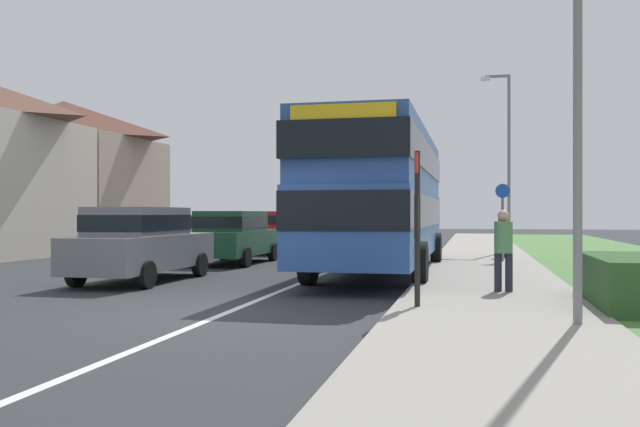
{
  "coord_description": "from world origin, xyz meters",
  "views": [
    {
      "loc": [
        3.87,
        -10.12,
        1.6
      ],
      "look_at": [
        0.6,
        4.06,
        1.6
      ],
      "focal_mm": 37.4,
      "sensor_mm": 36.0,
      "label": 1
    }
  ],
  "objects_px": {
    "parked_car_grey": "(141,241)",
    "pedestrian_walking_away": "(503,232)",
    "double_decker_bus": "(381,193)",
    "pedestrian_at_stop": "(503,246)",
    "bus_stop_sign": "(417,217)",
    "parked_car_dark_green": "(233,235)",
    "cycle_route_sign": "(503,219)",
    "street_lamp_mid": "(506,151)",
    "parked_car_red": "(281,230)"
  },
  "relations": [
    {
      "from": "parked_car_grey",
      "to": "pedestrian_walking_away",
      "type": "xyz_separation_m",
      "value": [
        8.57,
        8.91,
        0.02
      ]
    },
    {
      "from": "double_decker_bus",
      "to": "pedestrian_at_stop",
      "type": "bearing_deg",
      "value": -56.52
    },
    {
      "from": "double_decker_bus",
      "to": "bus_stop_sign",
      "type": "xyz_separation_m",
      "value": [
        1.5,
        -6.82,
        -0.6
      ]
    },
    {
      "from": "parked_car_dark_green",
      "to": "cycle_route_sign",
      "type": "relative_size",
      "value": 1.78
    },
    {
      "from": "bus_stop_sign",
      "to": "cycle_route_sign",
      "type": "relative_size",
      "value": 1.03
    },
    {
      "from": "double_decker_bus",
      "to": "pedestrian_walking_away",
      "type": "relative_size",
      "value": 6.52
    },
    {
      "from": "parked_car_grey",
      "to": "street_lamp_mid",
      "type": "bearing_deg",
      "value": 55.32
    },
    {
      "from": "parked_car_dark_green",
      "to": "pedestrian_at_stop",
      "type": "distance_m",
      "value": 10.59
    },
    {
      "from": "pedestrian_walking_away",
      "to": "double_decker_bus",
      "type": "bearing_deg",
      "value": -120.64
    },
    {
      "from": "parked_car_grey",
      "to": "parked_car_dark_green",
      "type": "bearing_deg",
      "value": 88.7
    },
    {
      "from": "double_decker_bus",
      "to": "parked_car_dark_green",
      "type": "distance_m",
      "value": 5.8
    },
    {
      "from": "double_decker_bus",
      "to": "parked_car_dark_green",
      "type": "height_order",
      "value": "double_decker_bus"
    },
    {
      "from": "double_decker_bus",
      "to": "parked_car_red",
      "type": "xyz_separation_m",
      "value": [
        -5.15,
        8.12,
        -1.22
      ]
    },
    {
      "from": "parked_car_red",
      "to": "bus_stop_sign",
      "type": "bearing_deg",
      "value": -66.0
    },
    {
      "from": "parked_car_red",
      "to": "street_lamp_mid",
      "type": "relative_size",
      "value": 0.57
    },
    {
      "from": "double_decker_bus",
      "to": "street_lamp_mid",
      "type": "distance_m",
      "value": 10.36
    },
    {
      "from": "parked_car_red",
      "to": "bus_stop_sign",
      "type": "xyz_separation_m",
      "value": [
        6.65,
        -14.94,
        0.62
      ]
    },
    {
      "from": "parked_car_grey",
      "to": "parked_car_red",
      "type": "height_order",
      "value": "parked_car_grey"
    },
    {
      "from": "parked_car_grey",
      "to": "pedestrian_walking_away",
      "type": "relative_size",
      "value": 2.74
    },
    {
      "from": "parked_car_grey",
      "to": "pedestrian_at_stop",
      "type": "relative_size",
      "value": 2.74
    },
    {
      "from": "street_lamp_mid",
      "to": "pedestrian_at_stop",
      "type": "bearing_deg",
      "value": -92.85
    },
    {
      "from": "parked_car_dark_green",
      "to": "pedestrian_at_stop",
      "type": "height_order",
      "value": "parked_car_dark_green"
    },
    {
      "from": "double_decker_bus",
      "to": "parked_car_grey",
      "type": "distance_m",
      "value": 6.27
    },
    {
      "from": "parked_car_dark_green",
      "to": "pedestrian_walking_away",
      "type": "bearing_deg",
      "value": 20.49
    },
    {
      "from": "pedestrian_at_stop",
      "to": "street_lamp_mid",
      "type": "bearing_deg",
      "value": 87.15
    },
    {
      "from": "bus_stop_sign",
      "to": "parked_car_dark_green",
      "type": "bearing_deg",
      "value": 125.27
    },
    {
      "from": "double_decker_bus",
      "to": "cycle_route_sign",
      "type": "relative_size",
      "value": 4.32
    },
    {
      "from": "parked_car_red",
      "to": "cycle_route_sign",
      "type": "relative_size",
      "value": 1.59
    },
    {
      "from": "parked_car_red",
      "to": "cycle_route_sign",
      "type": "bearing_deg",
      "value": -26.81
    },
    {
      "from": "double_decker_bus",
      "to": "parked_car_dark_green",
      "type": "relative_size",
      "value": 2.43
    },
    {
      "from": "parked_car_grey",
      "to": "cycle_route_sign",
      "type": "height_order",
      "value": "cycle_route_sign"
    },
    {
      "from": "pedestrian_walking_away",
      "to": "bus_stop_sign",
      "type": "height_order",
      "value": "bus_stop_sign"
    },
    {
      "from": "bus_stop_sign",
      "to": "street_lamp_mid",
      "type": "distance_m",
      "value": 16.67
    },
    {
      "from": "pedestrian_at_stop",
      "to": "parked_car_dark_green",
      "type": "bearing_deg",
      "value": 139.19
    },
    {
      "from": "parked_car_dark_green",
      "to": "cycle_route_sign",
      "type": "distance_m",
      "value": 8.47
    },
    {
      "from": "pedestrian_at_stop",
      "to": "bus_stop_sign",
      "type": "bearing_deg",
      "value": -120.82
    },
    {
      "from": "parked_car_grey",
      "to": "parked_car_red",
      "type": "bearing_deg",
      "value": 89.66
    },
    {
      "from": "parked_car_grey",
      "to": "parked_car_dark_green",
      "type": "height_order",
      "value": "parked_car_grey"
    },
    {
      "from": "parked_car_grey",
      "to": "pedestrian_walking_away",
      "type": "distance_m",
      "value": 12.36
    },
    {
      "from": "street_lamp_mid",
      "to": "parked_car_grey",
      "type": "bearing_deg",
      "value": -124.68
    },
    {
      "from": "double_decker_bus",
      "to": "bus_stop_sign",
      "type": "distance_m",
      "value": 7.01
    },
    {
      "from": "pedestrian_at_stop",
      "to": "cycle_route_sign",
      "type": "relative_size",
      "value": 0.66
    },
    {
      "from": "pedestrian_walking_away",
      "to": "bus_stop_sign",
      "type": "xyz_separation_m",
      "value": [
        -1.85,
        -12.47,
        0.56
      ]
    },
    {
      "from": "parked_car_dark_green",
      "to": "street_lamp_mid",
      "type": "relative_size",
      "value": 0.64
    },
    {
      "from": "double_decker_bus",
      "to": "street_lamp_mid",
      "type": "height_order",
      "value": "street_lamp_mid"
    },
    {
      "from": "bus_stop_sign",
      "to": "cycle_route_sign",
      "type": "distance_m",
      "value": 10.83
    },
    {
      "from": "parked_car_dark_green",
      "to": "pedestrian_at_stop",
      "type": "relative_size",
      "value": 2.68
    },
    {
      "from": "parked_car_dark_green",
      "to": "bus_stop_sign",
      "type": "bearing_deg",
      "value": -54.73
    },
    {
      "from": "double_decker_bus",
      "to": "parked_car_dark_green",
      "type": "xyz_separation_m",
      "value": [
        -5.09,
        2.5,
        -1.22
      ]
    },
    {
      "from": "parked_car_dark_green",
      "to": "pedestrian_walking_away",
      "type": "height_order",
      "value": "parked_car_dark_green"
    }
  ]
}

